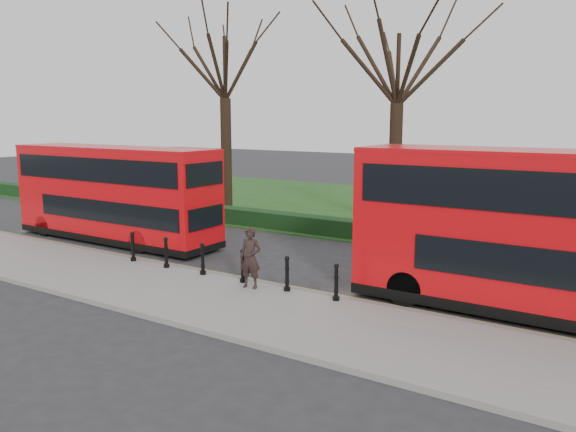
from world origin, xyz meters
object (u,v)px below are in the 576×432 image
Objects in this scene: pedestrian at (250,258)px; bus_lead at (114,194)px; bollard_row at (222,263)px; bus_rear at (569,237)px.

bus_lead is at bearing 153.46° from pedestrian.
pedestrian is at bearing -16.55° from bus_lead.
bollard_row is 1.45m from pedestrian.
bus_rear is (17.19, -0.24, 0.19)m from bus_lead.
bollard_row is 4.50× the size of pedestrian.
bus_rear is at bearing 6.60° from pedestrian.
bus_lead is 17.19m from bus_rear.
bus_lead is at bearing 162.94° from bollard_row.
bus_lead is 5.45× the size of pedestrian.
bollard_row is 8.13m from bus_lead.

